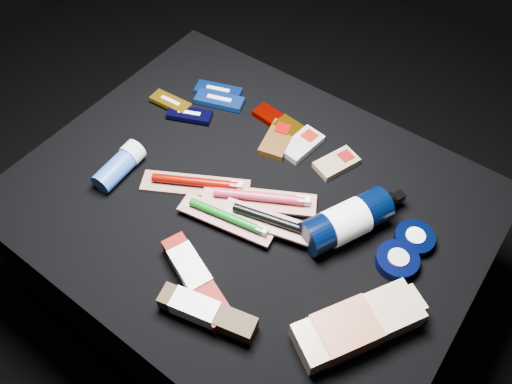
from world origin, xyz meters
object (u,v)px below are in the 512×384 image
Objects in this scene: lotion_bottle at (346,221)px; deodorant_stick at (120,166)px; bodywash_bottle at (355,326)px; toothpaste_carton_red at (195,277)px.

deodorant_stick is (-0.48, -0.16, -0.01)m from lotion_bottle.
deodorant_stick reaches higher than bodywash_bottle.
lotion_bottle is at bearing 14.40° from deodorant_stick.
toothpaste_carton_red is at bearing -131.98° from bodywash_bottle.
lotion_bottle is 0.22m from bodywash_bottle.
deodorant_stick is 0.62× the size of toothpaste_carton_red.
lotion_bottle is 0.32m from toothpaste_carton_red.
deodorant_stick reaches higher than toothpaste_carton_red.
lotion_bottle is 1.84× the size of deodorant_stick.
lotion_bottle reaches higher than toothpaste_carton_red.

